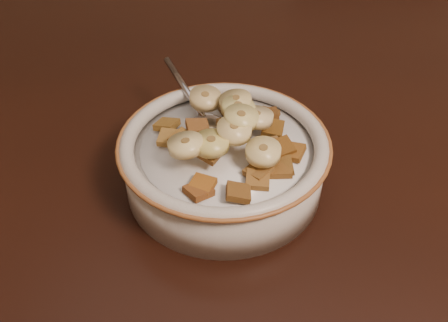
% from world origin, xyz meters
% --- Properties ---
extents(table, '(1.42, 0.94, 0.04)m').
position_xyz_m(table, '(0.00, 0.00, 0.73)').
color(table, black).
rests_on(table, floor).
extents(chair, '(0.49, 0.49, 0.89)m').
position_xyz_m(chair, '(0.07, 0.63, 0.45)').
color(chair, black).
rests_on(chair, floor).
extents(cereal_bowl, '(0.19, 0.19, 0.05)m').
position_xyz_m(cereal_bowl, '(-0.16, -0.06, 0.77)').
color(cereal_bowl, white).
rests_on(cereal_bowl, table).
extents(milk, '(0.16, 0.16, 0.00)m').
position_xyz_m(milk, '(-0.16, -0.06, 0.80)').
color(milk, white).
rests_on(milk, cereal_bowl).
extents(spoon, '(0.05, 0.06, 0.01)m').
position_xyz_m(spoon, '(-0.18, -0.03, 0.80)').
color(spoon, '#B5B7C1').
rests_on(spoon, cereal_bowl).
extents(cereal_square_0, '(0.02, 0.02, 0.01)m').
position_xyz_m(cereal_square_0, '(-0.11, -0.08, 0.80)').
color(cereal_square_0, brown).
rests_on(cereal_square_0, milk).
extents(cereal_square_1, '(0.03, 0.03, 0.01)m').
position_xyz_m(cereal_square_1, '(-0.13, -0.09, 0.80)').
color(cereal_square_1, brown).
rests_on(cereal_square_1, milk).
extents(cereal_square_2, '(0.02, 0.02, 0.01)m').
position_xyz_m(cereal_square_2, '(-0.14, -0.02, 0.81)').
color(cereal_square_2, '#996035').
rests_on(cereal_square_2, milk).
extents(cereal_square_3, '(0.03, 0.03, 0.01)m').
position_xyz_m(cereal_square_3, '(-0.17, -0.12, 0.80)').
color(cereal_square_3, brown).
rests_on(cereal_square_3, milk).
extents(cereal_square_4, '(0.02, 0.02, 0.01)m').
position_xyz_m(cereal_square_4, '(-0.14, -0.12, 0.80)').
color(cereal_square_4, brown).
rests_on(cereal_square_4, milk).
extents(cereal_square_5, '(0.02, 0.02, 0.01)m').
position_xyz_m(cereal_square_5, '(-0.13, -0.01, 0.80)').
color(cereal_square_5, brown).
rests_on(cereal_square_5, milk).
extents(cereal_square_6, '(0.03, 0.03, 0.01)m').
position_xyz_m(cereal_square_6, '(-0.17, 0.00, 0.80)').
color(cereal_square_6, olive).
rests_on(cereal_square_6, milk).
extents(cereal_square_7, '(0.03, 0.03, 0.01)m').
position_xyz_m(cereal_square_7, '(-0.16, -0.01, 0.80)').
color(cereal_square_7, olive).
rests_on(cereal_square_7, milk).
extents(cereal_square_8, '(0.02, 0.02, 0.01)m').
position_xyz_m(cereal_square_8, '(-0.12, -0.03, 0.80)').
color(cereal_square_8, brown).
rests_on(cereal_square_8, milk).
extents(cereal_square_9, '(0.03, 0.03, 0.01)m').
position_xyz_m(cereal_square_9, '(-0.20, -0.07, 0.81)').
color(cereal_square_9, brown).
rests_on(cereal_square_9, milk).
extents(cereal_square_10, '(0.02, 0.02, 0.01)m').
position_xyz_m(cereal_square_10, '(-0.11, -0.08, 0.80)').
color(cereal_square_10, brown).
rests_on(cereal_square_10, milk).
extents(cereal_square_11, '(0.02, 0.02, 0.01)m').
position_xyz_m(cereal_square_11, '(-0.22, -0.04, 0.80)').
color(cereal_square_11, brown).
rests_on(cereal_square_11, milk).
extents(cereal_square_12, '(0.03, 0.03, 0.01)m').
position_xyz_m(cereal_square_12, '(-0.17, -0.08, 0.81)').
color(cereal_square_12, brown).
rests_on(cereal_square_12, milk).
extents(cereal_square_13, '(0.03, 0.03, 0.01)m').
position_xyz_m(cereal_square_13, '(-0.16, -0.05, 0.82)').
color(cereal_square_13, olive).
rests_on(cereal_square_13, milk).
extents(cereal_square_14, '(0.03, 0.03, 0.01)m').
position_xyz_m(cereal_square_14, '(-0.12, -0.06, 0.81)').
color(cereal_square_14, brown).
rests_on(cereal_square_14, milk).
extents(cereal_square_15, '(0.03, 0.03, 0.01)m').
position_xyz_m(cereal_square_15, '(-0.13, -0.01, 0.80)').
color(cereal_square_15, brown).
rests_on(cereal_square_15, milk).
extents(cereal_square_16, '(0.03, 0.03, 0.01)m').
position_xyz_m(cereal_square_16, '(-0.15, -0.05, 0.82)').
color(cereal_square_16, brown).
rests_on(cereal_square_16, milk).
extents(cereal_square_17, '(0.03, 0.03, 0.01)m').
position_xyz_m(cereal_square_17, '(-0.10, -0.06, 0.80)').
color(cereal_square_17, brown).
rests_on(cereal_square_17, milk).
extents(cereal_square_18, '(0.02, 0.02, 0.01)m').
position_xyz_m(cereal_square_18, '(-0.21, -0.06, 0.80)').
color(cereal_square_18, olive).
rests_on(cereal_square_18, milk).
extents(cereal_square_19, '(0.02, 0.02, 0.01)m').
position_xyz_m(cereal_square_19, '(-0.13, -0.10, 0.80)').
color(cereal_square_19, brown).
rests_on(cereal_square_19, milk).
extents(cereal_square_20, '(0.03, 0.03, 0.01)m').
position_xyz_m(cereal_square_20, '(-0.11, -0.06, 0.81)').
color(cereal_square_20, brown).
rests_on(cereal_square_20, milk).
extents(cereal_square_21, '(0.03, 0.03, 0.01)m').
position_xyz_m(cereal_square_21, '(-0.19, -0.05, 0.82)').
color(cereal_square_21, brown).
rests_on(cereal_square_21, milk).
extents(cereal_square_22, '(0.02, 0.02, 0.01)m').
position_xyz_m(cereal_square_22, '(-0.17, -0.11, 0.80)').
color(cereal_square_22, brown).
rests_on(cereal_square_22, milk).
extents(banana_slice_0, '(0.04, 0.04, 0.01)m').
position_xyz_m(banana_slice_0, '(-0.12, -0.08, 0.82)').
color(banana_slice_0, '#FFEA9E').
rests_on(banana_slice_0, milk).
extents(banana_slice_1, '(0.04, 0.04, 0.02)m').
position_xyz_m(banana_slice_1, '(-0.13, -0.04, 0.82)').
color(banana_slice_1, beige).
rests_on(banana_slice_1, milk).
extents(banana_slice_2, '(0.04, 0.04, 0.02)m').
position_xyz_m(banana_slice_2, '(-0.19, -0.09, 0.82)').
color(banana_slice_2, '#FFE8A7').
rests_on(banana_slice_2, milk).
extents(banana_slice_3, '(0.04, 0.04, 0.01)m').
position_xyz_m(banana_slice_3, '(-0.15, -0.07, 0.83)').
color(banana_slice_3, '#E9D788').
rests_on(banana_slice_3, milk).
extents(banana_slice_4, '(0.04, 0.04, 0.01)m').
position_xyz_m(banana_slice_4, '(-0.15, -0.05, 0.83)').
color(banana_slice_4, '#EBDB8E').
rests_on(banana_slice_4, milk).
extents(banana_slice_5, '(0.04, 0.04, 0.01)m').
position_xyz_m(banana_slice_5, '(-0.19, -0.01, 0.82)').
color(banana_slice_5, '#DCBB76').
rests_on(banana_slice_5, milk).
extents(banana_slice_6, '(0.04, 0.04, 0.01)m').
position_xyz_m(banana_slice_6, '(-0.17, -0.08, 0.82)').
color(banana_slice_6, tan).
rests_on(banana_slice_6, milk).
extents(banana_slice_7, '(0.04, 0.04, 0.01)m').
position_xyz_m(banana_slice_7, '(-0.15, -0.03, 0.83)').
color(banana_slice_7, '#FCF08E').
rests_on(banana_slice_7, milk).
extents(banana_slice_8, '(0.04, 0.04, 0.01)m').
position_xyz_m(banana_slice_8, '(-0.16, -0.02, 0.83)').
color(banana_slice_8, '#DEC285').
rests_on(banana_slice_8, milk).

